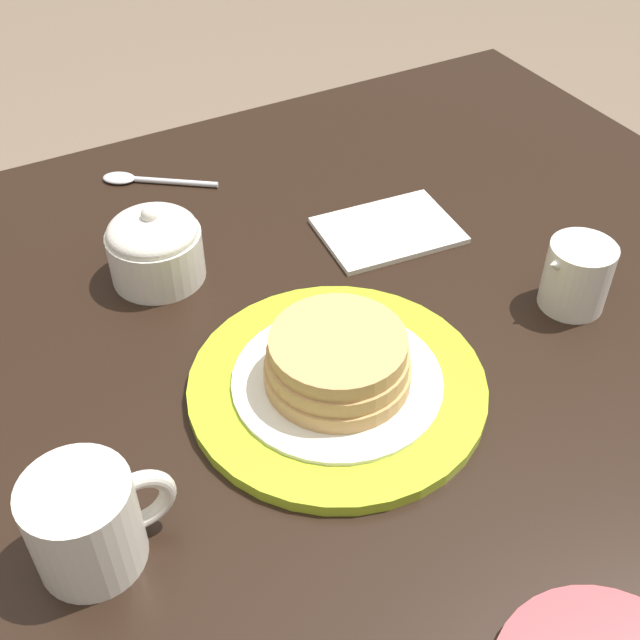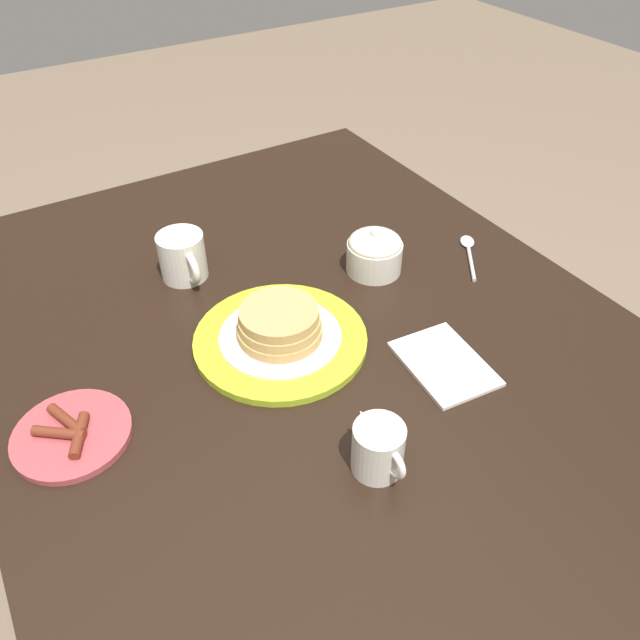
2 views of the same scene
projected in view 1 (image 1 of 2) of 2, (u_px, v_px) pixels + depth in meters
dining_table at (298, 457)px, 0.83m from camera, size 1.20×0.96×0.78m
pancake_plate at (337, 374)px, 0.70m from camera, size 0.27×0.27×0.06m
coffee_mug at (88, 521)px, 0.57m from camera, size 0.11×0.08×0.08m
creamer_pitcher at (577, 274)px, 0.78m from camera, size 0.10×0.06×0.08m
sugar_bowl at (155, 246)px, 0.82m from camera, size 0.10×0.10×0.09m
napkin at (388, 230)px, 0.90m from camera, size 0.16×0.12×0.01m
spoon at (140, 179)px, 0.97m from camera, size 0.13×0.10×0.01m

